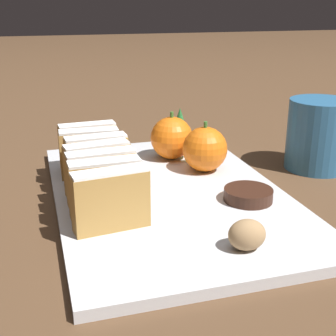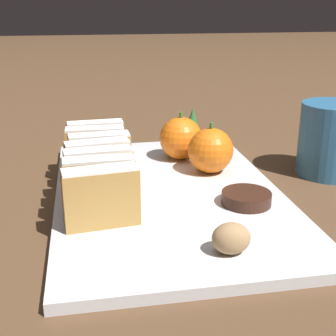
{
  "view_description": "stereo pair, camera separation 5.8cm",
  "coord_description": "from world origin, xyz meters",
  "views": [
    {
      "loc": [
        -0.15,
        -0.52,
        0.24
      ],
      "look_at": [
        0.0,
        0.0,
        0.04
      ],
      "focal_mm": 50.0,
      "sensor_mm": 36.0,
      "label": 1
    },
    {
      "loc": [
        -0.1,
        -0.54,
        0.24
      ],
      "look_at": [
        0.0,
        0.0,
        0.04
      ],
      "focal_mm": 50.0,
      "sensor_mm": 36.0,
      "label": 2
    }
  ],
  "objects": [
    {
      "name": "stollen_slice_second",
      "position": [
        -0.09,
        -0.05,
        0.04
      ],
      "size": [
        0.08,
        0.03,
        0.07
      ],
      "color": "#B28442",
      "rests_on": "serving_platter"
    },
    {
      "name": "coffee_mug",
      "position": [
        0.25,
        0.05,
        0.05
      ],
      "size": [
        0.13,
        0.09,
        0.1
      ],
      "color": "#2D6693",
      "rests_on": "ground_plane"
    },
    {
      "name": "walnut",
      "position": [
        0.03,
        -0.16,
        0.03
      ],
      "size": [
        0.04,
        0.03,
        0.03
      ],
      "color": "#9E7A51",
      "rests_on": "serving_platter"
    },
    {
      "name": "serving_platter",
      "position": [
        0.0,
        0.0,
        0.01
      ],
      "size": [
        0.28,
        0.43,
        0.01
      ],
      "color": "silver",
      "rests_on": "ground_plane"
    },
    {
      "name": "stollen_slice_front",
      "position": [
        -0.09,
        -0.08,
        0.04
      ],
      "size": [
        0.08,
        0.03,
        0.07
      ],
      "color": "#B28442",
      "rests_on": "serving_platter"
    },
    {
      "name": "evergreen_sprig",
      "position": [
        0.07,
        0.18,
        0.04
      ],
      "size": [
        0.04,
        0.04,
        0.06
      ],
      "color": "#23662D",
      "rests_on": "serving_platter"
    },
    {
      "name": "orange_far",
      "position": [
        0.07,
        0.06,
        0.04
      ],
      "size": [
        0.06,
        0.06,
        0.07
      ],
      "color": "orange",
      "rests_on": "serving_platter"
    },
    {
      "name": "stollen_slice_sixth",
      "position": [
        -0.09,
        0.08,
        0.04
      ],
      "size": [
        0.08,
        0.03,
        0.07
      ],
      "color": "#B28442",
      "rests_on": "serving_platter"
    },
    {
      "name": "stollen_slice_fourth",
      "position": [
        -0.09,
        0.02,
        0.04
      ],
      "size": [
        0.08,
        0.03,
        0.07
      ],
      "color": "#B28442",
      "rests_on": "serving_platter"
    },
    {
      "name": "ground_plane",
      "position": [
        0.0,
        0.0,
        0.0
      ],
      "size": [
        6.0,
        6.0,
        0.0
      ],
      "primitive_type": "plane",
      "color": "#513823"
    },
    {
      "name": "stollen_slice_fifth",
      "position": [
        -0.08,
        0.05,
        0.04
      ],
      "size": [
        0.08,
        0.03,
        0.07
      ],
      "color": "#B28442",
      "rests_on": "serving_platter"
    },
    {
      "name": "stollen_slice_third",
      "position": [
        -0.09,
        -0.02,
        0.04
      ],
      "size": [
        0.08,
        0.03,
        0.07
      ],
      "color": "#B28442",
      "rests_on": "serving_platter"
    },
    {
      "name": "orange_near",
      "position": [
        0.04,
        0.12,
        0.04
      ],
      "size": [
        0.06,
        0.06,
        0.07
      ],
      "color": "orange",
      "rests_on": "serving_platter"
    },
    {
      "name": "chocolate_cookie",
      "position": [
        0.08,
        -0.06,
        0.02
      ],
      "size": [
        0.06,
        0.06,
        0.01
      ],
      "color": "#381E14",
      "rests_on": "serving_platter"
    },
    {
      "name": "stollen_slice_back",
      "position": [
        -0.08,
        0.11,
        0.04
      ],
      "size": [
        0.08,
        0.03,
        0.07
      ],
      "color": "#B28442",
      "rests_on": "serving_platter"
    }
  ]
}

